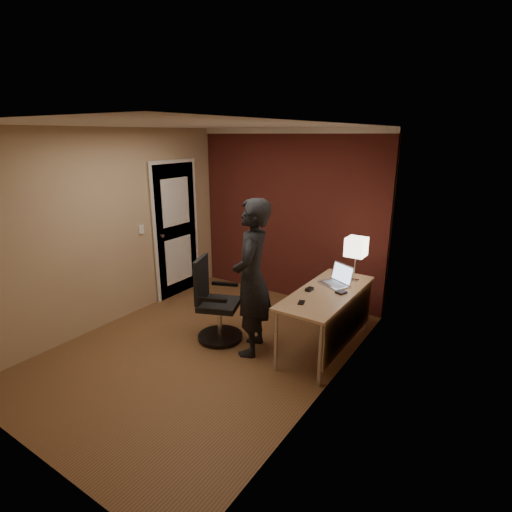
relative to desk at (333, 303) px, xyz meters
name	(u,v)px	position (x,y,z in m)	size (l,w,h in m)	color
room	(258,211)	(-1.53, 0.80, 0.77)	(4.00, 4.00, 4.00)	brown
desk	(333,303)	(0.00, 0.00, 0.00)	(0.60, 1.50, 0.73)	tan
desk_lamp	(356,247)	(0.06, 0.48, 0.55)	(0.22, 0.22, 0.54)	silver
laptop	(338,279)	(-0.06, 0.28, 0.19)	(0.41, 0.38, 0.23)	silver
mouse	(309,289)	(-0.25, -0.09, 0.14)	(0.06, 0.10, 0.03)	black
phone	(301,302)	(-0.16, -0.45, 0.13)	(0.06, 0.12, 0.01)	black
wallet	(341,292)	(0.08, 0.03, 0.14)	(0.09, 0.11, 0.02)	black
office_chair	(214,305)	(-1.30, -0.50, -0.16)	(0.59, 0.64, 1.01)	black
person	(252,278)	(-0.77, -0.47, 0.29)	(0.65, 0.42, 1.78)	black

